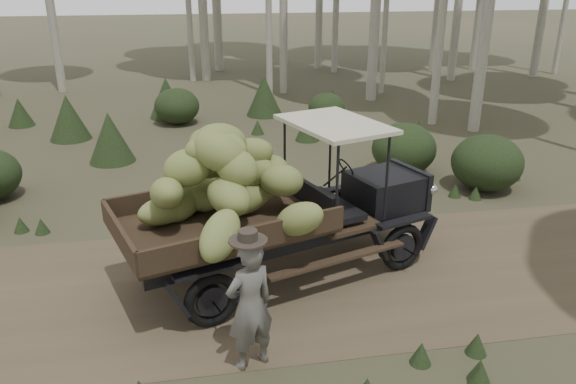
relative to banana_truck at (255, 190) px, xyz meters
name	(u,v)px	position (x,y,z in m)	size (l,w,h in m)	color
ground	(200,289)	(-0.89, -0.18, -1.48)	(120.00, 120.00, 0.00)	#473D2B
dirt_track	(200,289)	(-0.89, -0.18, -1.47)	(70.00, 4.00, 0.01)	brown
banana_truck	(255,190)	(0.00, 0.00, 0.00)	(5.35, 3.43, 2.62)	black
farmer	(250,304)	(-0.32, -2.06, -0.62)	(0.72, 0.61, 1.81)	#575650
undergrowth	(163,183)	(-1.48, 3.07, -0.92)	(23.93, 19.35, 1.34)	#233319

